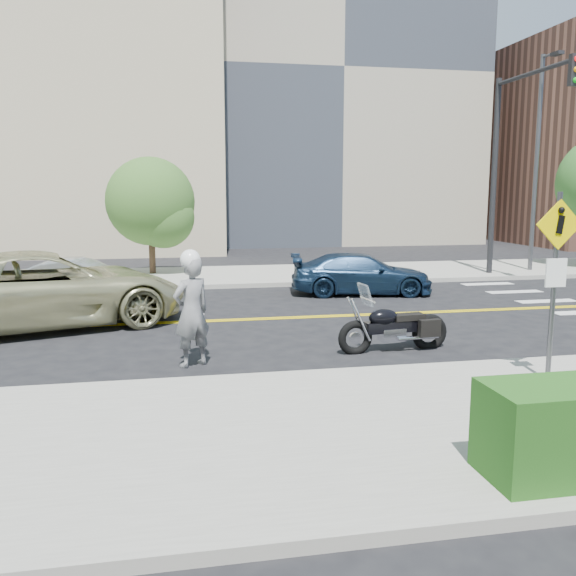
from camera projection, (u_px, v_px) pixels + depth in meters
The scene contains 14 objects.
ground_plane at pixel (242, 320), 15.13m from camera, with size 120.00×120.00×0.00m, color black.
sidewalk_near at pixel (309, 433), 7.85m from camera, with size 60.00×5.00×0.15m, color #9E9B91.
sidewalk_far at pixel (218, 276), 22.39m from camera, with size 60.00×5.00×0.15m, color #9E9B91.
building_left at pixel (6, 15), 32.64m from camera, with size 22.00×14.00×25.00m, color tan.
building_mid at pixel (315, 87), 40.28m from camera, with size 18.00×14.00×20.00m, color #A39984.
lamp_post at pixel (536, 165), 23.03m from camera, with size 0.16×0.16×8.00m, color #4C4C51.
traffic_light at pixel (509, 147), 21.20m from camera, with size 0.28×4.50×7.00m.
pedestrian_sign at pixel (556, 269), 9.49m from camera, with size 0.78×0.08×3.00m.
motorcyclist at pixel (191, 309), 10.97m from camera, with size 0.88×0.78×2.14m.
motorcycle at pixel (395, 317), 12.10m from camera, with size 2.27×0.69×1.38m, color black, non-canonical shape.
suv at pixel (46, 289), 14.20m from camera, with size 2.99×6.48×1.80m, color #B6B385.
parked_car_silver at pixel (82, 280), 17.58m from camera, with size 1.31×3.76×1.24m, color #A3A7AB.
parked_car_blue at pixel (361, 274), 18.87m from camera, with size 1.77×4.34×1.26m, color #192F4C.
tree_far_a at pixel (150, 202), 22.28m from camera, with size 3.23×3.23×4.41m.
Camera 1 is at (-1.69, -14.77, 3.15)m, focal length 38.00 mm.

